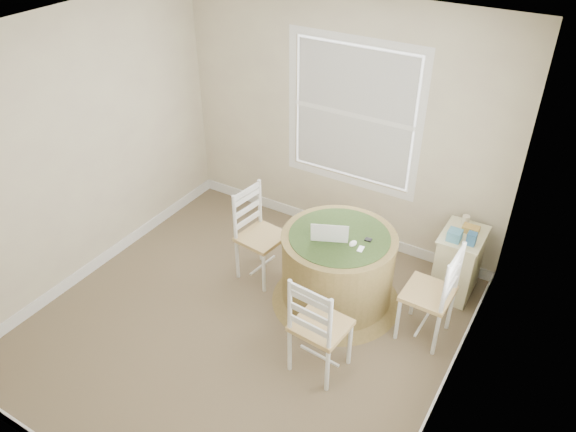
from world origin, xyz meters
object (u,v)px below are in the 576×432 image
Objects in this scene: laptop at (330,234)px; corner_chest at (458,263)px; chair_near at (321,325)px; chair_right at (428,293)px; round_table at (338,266)px; chair_left at (262,237)px.

laptop reaches higher than corner_chest.
chair_near is 1.40× the size of corner_chest.
laptop is at bearing -142.17° from corner_chest.
chair_right is 0.74m from corner_chest.
chair_near is at bearing -35.46° from chair_right.
round_table is 0.38m from laptop.
chair_right is at bearing -95.11° from corner_chest.
chair_near reaches higher than round_table.
chair_near reaches higher than corner_chest.
chair_near is at bearing 89.17° from laptop.
chair_near is 1.00× the size of chair_right.
laptop reaches higher than chair_right.
round_table is 2.95× the size of laptop.
chair_near is 1.68m from corner_chest.
chair_left is at bearing -25.02° from laptop.
corner_chest is (1.74, 0.77, -0.13)m from chair_left.
laptop is at bearing -85.21° from chair_right.
corner_chest is at bearing -108.64° from chair_near.
corner_chest is (0.93, 0.72, -0.07)m from round_table.
chair_right is at bearing 159.28° from laptop.
chair_near is at bearing -118.55° from chair_left.
round_table is 0.85m from chair_near.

